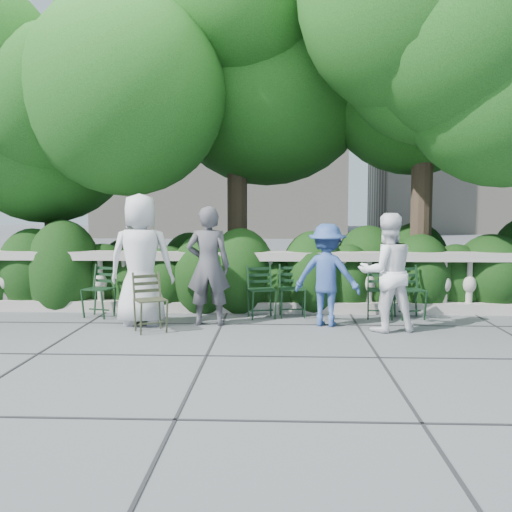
{
  "coord_description": "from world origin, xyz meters",
  "views": [
    {
      "loc": [
        0.35,
        -7.49,
        1.74
      ],
      "look_at": [
        0.0,
        1.0,
        1.0
      ],
      "focal_mm": 40.0,
      "sensor_mm": 36.0,
      "label": 1
    }
  ],
  "objects_px": {
    "chair_b": "(94,319)",
    "person_businessman": "(141,260)",
    "chair_c": "(264,320)",
    "chair_d": "(293,319)",
    "chair_f": "(380,320)",
    "person_older_blue": "(327,275)",
    "chair_weathered": "(154,334)",
    "chair_e": "(413,320)",
    "person_woman_grey": "(208,266)",
    "person_casual_man": "(387,272)"
  },
  "relations": [
    {
      "from": "chair_b",
      "to": "person_businessman",
      "type": "distance_m",
      "value": 1.35
    },
    {
      "from": "chair_c",
      "to": "chair_d",
      "type": "relative_size",
      "value": 1.0
    },
    {
      "from": "chair_f",
      "to": "person_older_blue",
      "type": "distance_m",
      "value": 1.21
    },
    {
      "from": "chair_f",
      "to": "chair_weathered",
      "type": "distance_m",
      "value": 3.44
    },
    {
      "from": "chair_f",
      "to": "chair_e",
      "type": "bearing_deg",
      "value": 7.47
    },
    {
      "from": "chair_f",
      "to": "person_older_blue",
      "type": "relative_size",
      "value": 0.56
    },
    {
      "from": "person_woman_grey",
      "to": "chair_d",
      "type": "bearing_deg",
      "value": -158.25
    },
    {
      "from": "chair_b",
      "to": "chair_d",
      "type": "relative_size",
      "value": 1.0
    },
    {
      "from": "chair_e",
      "to": "person_businessman",
      "type": "relative_size",
      "value": 0.44
    },
    {
      "from": "person_woman_grey",
      "to": "person_businessman",
      "type": "bearing_deg",
      "value": 0.8
    },
    {
      "from": "person_casual_man",
      "to": "person_older_blue",
      "type": "relative_size",
      "value": 1.11
    },
    {
      "from": "chair_b",
      "to": "chair_d",
      "type": "height_order",
      "value": "same"
    },
    {
      "from": "chair_c",
      "to": "person_woman_grey",
      "type": "bearing_deg",
      "value": -167.71
    },
    {
      "from": "chair_b",
      "to": "person_older_blue",
      "type": "relative_size",
      "value": 0.56
    },
    {
      "from": "chair_f",
      "to": "person_woman_grey",
      "type": "bearing_deg",
      "value": -161.37
    },
    {
      "from": "chair_d",
      "to": "person_casual_man",
      "type": "height_order",
      "value": "person_casual_man"
    },
    {
      "from": "person_woman_grey",
      "to": "chair_weathered",
      "type": "bearing_deg",
      "value": 41.71
    },
    {
      "from": "chair_c",
      "to": "chair_e",
      "type": "height_order",
      "value": "same"
    },
    {
      "from": "chair_c",
      "to": "person_businessman",
      "type": "bearing_deg",
      "value": 179.12
    },
    {
      "from": "chair_d",
      "to": "chair_weathered",
      "type": "distance_m",
      "value": 2.25
    },
    {
      "from": "chair_b",
      "to": "person_casual_man",
      "type": "bearing_deg",
      "value": 6.91
    },
    {
      "from": "chair_c",
      "to": "chair_e",
      "type": "relative_size",
      "value": 1.0
    },
    {
      "from": "person_casual_man",
      "to": "person_businessman",
      "type": "bearing_deg",
      "value": -14.58
    },
    {
      "from": "chair_b",
      "to": "person_woman_grey",
      "type": "distance_m",
      "value": 2.07
    },
    {
      "from": "chair_d",
      "to": "person_woman_grey",
      "type": "bearing_deg",
      "value": -161.67
    },
    {
      "from": "chair_c",
      "to": "person_older_blue",
      "type": "xyz_separation_m",
      "value": [
        0.93,
        -0.37,
        0.75
      ]
    },
    {
      "from": "chair_b",
      "to": "chair_c",
      "type": "height_order",
      "value": "same"
    },
    {
      "from": "person_casual_man",
      "to": "chair_b",
      "type": "bearing_deg",
      "value": -18.99
    },
    {
      "from": "chair_d",
      "to": "person_older_blue",
      "type": "relative_size",
      "value": 0.56
    },
    {
      "from": "chair_e",
      "to": "person_casual_man",
      "type": "distance_m",
      "value": 1.24
    },
    {
      "from": "chair_f",
      "to": "chair_weathered",
      "type": "height_order",
      "value": "same"
    },
    {
      "from": "chair_f",
      "to": "person_older_blue",
      "type": "xyz_separation_m",
      "value": [
        -0.85,
        -0.42,
        0.75
      ]
    },
    {
      "from": "chair_d",
      "to": "person_older_blue",
      "type": "distance_m",
      "value": 1.01
    },
    {
      "from": "chair_f",
      "to": "person_businessman",
      "type": "bearing_deg",
      "value": -163.65
    },
    {
      "from": "chair_weathered",
      "to": "person_businessman",
      "type": "xyz_separation_m",
      "value": [
        -0.31,
        0.6,
        0.96
      ]
    },
    {
      "from": "chair_weathered",
      "to": "chair_d",
      "type": "bearing_deg",
      "value": 2.38
    },
    {
      "from": "chair_weathered",
      "to": "chair_e",
      "type": "bearing_deg",
      "value": -12.43
    },
    {
      "from": "chair_e",
      "to": "chair_f",
      "type": "xyz_separation_m",
      "value": [
        -0.51,
        0.01,
        0.0
      ]
    },
    {
      "from": "chair_weathered",
      "to": "person_businessman",
      "type": "relative_size",
      "value": 0.44
    },
    {
      "from": "chair_d",
      "to": "person_woman_grey",
      "type": "relative_size",
      "value": 0.48
    },
    {
      "from": "person_casual_man",
      "to": "person_older_blue",
      "type": "bearing_deg",
      "value": -32.91
    },
    {
      "from": "person_woman_grey",
      "to": "person_casual_man",
      "type": "distance_m",
      "value": 2.55
    },
    {
      "from": "chair_c",
      "to": "chair_weathered",
      "type": "xyz_separation_m",
      "value": [
        -1.48,
        -1.03,
        0.0
      ]
    },
    {
      "from": "chair_e",
      "to": "person_businessman",
      "type": "height_order",
      "value": "person_businessman"
    },
    {
      "from": "chair_weathered",
      "to": "person_casual_man",
      "type": "xyz_separation_m",
      "value": [
        3.21,
        0.33,
        0.83
      ]
    },
    {
      "from": "chair_e",
      "to": "chair_f",
      "type": "height_order",
      "value": "same"
    },
    {
      "from": "chair_b",
      "to": "chair_c",
      "type": "xyz_separation_m",
      "value": [
        2.64,
        0.03,
        0.0
      ]
    },
    {
      "from": "chair_weathered",
      "to": "person_woman_grey",
      "type": "xyz_separation_m",
      "value": [
        0.68,
        0.62,
        0.87
      ]
    },
    {
      "from": "chair_d",
      "to": "person_businessman",
      "type": "xyz_separation_m",
      "value": [
        -2.24,
        -0.55,
        0.96
      ]
    },
    {
      "from": "person_woman_grey",
      "to": "person_older_blue",
      "type": "height_order",
      "value": "person_woman_grey"
    }
  ]
}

